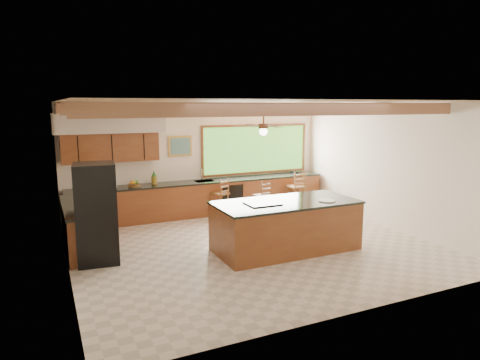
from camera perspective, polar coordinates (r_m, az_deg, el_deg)
name	(u,v)px	position (r m, az deg, el deg)	size (l,w,h in m)	color
ground	(253,246)	(9.12, 1.68, -8.77)	(7.20, 7.20, 0.00)	beige
room_shell	(232,139)	(9.18, -1.02, 5.51)	(7.27, 6.54, 3.02)	white
counter_run	(179,203)	(10.96, -8.09, -3.11)	(7.12, 3.10, 1.27)	brown
island	(286,226)	(8.80, 6.11, -6.06)	(2.91, 1.37, 1.03)	brown
refrigerator	(97,213)	(8.40, -18.59, -4.25)	(0.80, 0.79, 1.88)	black
bar_stool_a	(263,196)	(10.99, 3.13, -2.20)	(0.42, 0.42, 1.04)	brown
bar_stool_b	(221,194)	(11.16, -2.59, -1.92)	(0.50, 0.50, 1.06)	brown
bar_stool_c	(296,186)	(12.20, 7.48, -0.86)	(0.43, 0.43, 1.10)	brown
bar_stool_d	(297,187)	(11.95, 7.65, -0.98)	(0.41, 0.41, 1.14)	brown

